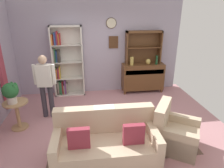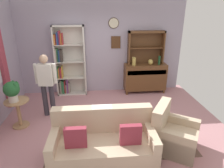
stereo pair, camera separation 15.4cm
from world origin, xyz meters
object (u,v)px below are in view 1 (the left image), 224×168
at_px(person_reading, 45,82).
at_px(couch_floral, 106,144).
at_px(vase_round, 148,62).
at_px(armchair_floral, 174,134).
at_px(sideboard_hutch, 143,43).
at_px(plant_stand, 17,112).
at_px(potted_plant_large, 11,92).
at_px(bookshelf, 65,63).
at_px(bottle_wine, 157,60).
at_px(sideboard, 143,76).
at_px(book_stack, 104,110).
at_px(coffee_table, 100,114).
at_px(vase_tall, 132,61).

bearing_deg(person_reading, couch_floral, -53.45).
height_order(vase_round, armchair_floral, vase_round).
distance_m(sideboard_hutch, plant_stand, 3.96).
bearing_deg(potted_plant_large, sideboard_hutch, 28.50).
distance_m(bookshelf, couch_floral, 3.20).
height_order(bottle_wine, potted_plant_large, bottle_wine).
bearing_deg(sideboard, potted_plant_large, -152.95).
relative_size(plant_stand, book_stack, 3.40).
bearing_deg(sideboard_hutch, plant_stand, -151.97).
relative_size(armchair_floral, person_reading, 0.68).
bearing_deg(bottle_wine, sideboard, 167.11).
bearing_deg(plant_stand, vase_round, 24.78).
distance_m(sideboard_hutch, person_reading, 3.13).
height_order(sideboard, coffee_table, sideboard).
distance_m(armchair_floral, plant_stand, 3.36).
distance_m(sideboard_hutch, potted_plant_large, 3.89).
height_order(vase_tall, person_reading, person_reading).
relative_size(sideboard_hutch, coffee_table, 1.38).
distance_m(sideboard, armchair_floral, 2.78).
relative_size(vase_tall, couch_floral, 0.14).
distance_m(bottle_wine, coffee_table, 2.75).
distance_m(coffee_table, book_stack, 0.15).
bearing_deg(couch_floral, vase_round, 60.11).
relative_size(sideboard, vase_tall, 5.28).
relative_size(bottle_wine, potted_plant_large, 0.60).
height_order(vase_round, couch_floral, vase_round).
bearing_deg(book_stack, sideboard, 54.17).
bearing_deg(vase_tall, bottle_wine, -0.66).
bearing_deg(plant_stand, coffee_table, -8.38).
bearing_deg(vase_tall, plant_stand, -151.70).
distance_m(couch_floral, coffee_table, 0.97).
distance_m(couch_floral, person_reading, 2.18).
xyz_separation_m(bookshelf, armchair_floral, (2.22, -2.85, -0.71)).
height_order(vase_tall, bottle_wine, bottle_wine).
bearing_deg(armchair_floral, potted_plant_large, 161.91).
bearing_deg(coffee_table, person_reading, 150.05).
bearing_deg(bottle_wine, person_reading, -160.14).
xyz_separation_m(plant_stand, potted_plant_large, (-0.03, -0.05, 0.52)).
bearing_deg(vase_tall, armchair_floral, -85.22).
bearing_deg(sideboard, plant_stand, -153.45).
distance_m(bookshelf, person_reading, 1.36).
bearing_deg(armchair_floral, sideboard_hutch, 86.70).
relative_size(potted_plant_large, coffee_table, 0.57).
height_order(plant_stand, person_reading, person_reading).
relative_size(vase_round, bottle_wine, 0.62).
height_order(couch_floral, armchair_floral, couch_floral).
relative_size(vase_round, person_reading, 0.11).
height_order(couch_floral, plant_stand, couch_floral).
height_order(sideboard_hutch, couch_floral, sideboard_hutch).
distance_m(sideboard_hutch, vase_round, 0.60).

